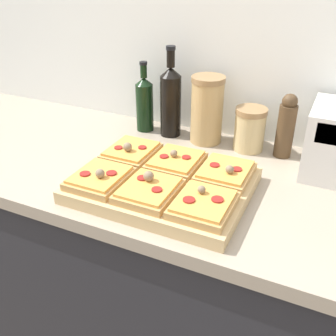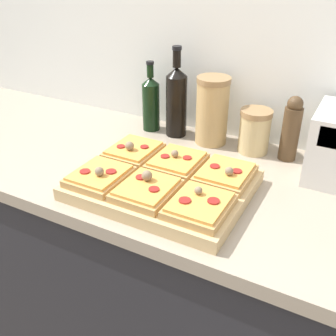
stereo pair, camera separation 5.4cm
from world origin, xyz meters
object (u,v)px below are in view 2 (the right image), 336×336
olive_oil_bottle (151,103)px  wine_bottle (176,100)px  grain_jar_tall (212,111)px  pepper_mill (291,129)px  grain_jar_short (255,131)px  cutting_board (163,185)px

olive_oil_bottle → wine_bottle: size_ratio=0.80×
grain_jar_tall → olive_oil_bottle: bearing=180.0°
olive_oil_bottle → pepper_mill: 0.50m
grain_jar_tall → grain_jar_short: size_ratio=1.59×
wine_bottle → grain_jar_tall: 0.14m
wine_bottle → grain_jar_tall: wine_bottle is taller
wine_bottle → pepper_mill: size_ratio=1.51×
olive_oil_bottle → grain_jar_tall: olive_oil_bottle is taller
wine_bottle → olive_oil_bottle: bearing=180.0°
cutting_board → olive_oil_bottle: olive_oil_bottle is taller
wine_bottle → pepper_mill: wine_bottle is taller
cutting_board → pepper_mill: pepper_mill is taller
wine_bottle → grain_jar_tall: bearing=0.0°
wine_bottle → grain_jar_short: size_ratio=2.17×
wine_bottle → grain_jar_short: bearing=0.0°
grain_jar_short → pepper_mill: size_ratio=0.69×
pepper_mill → olive_oil_bottle: bearing=180.0°
cutting_board → pepper_mill: 0.45m
olive_oil_bottle → cutting_board: bearing=-55.5°
cutting_board → wine_bottle: bearing=111.6°
wine_bottle → grain_jar_short: wine_bottle is taller
olive_oil_bottle → grain_jar_short: (0.39, 0.00, -0.03)m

